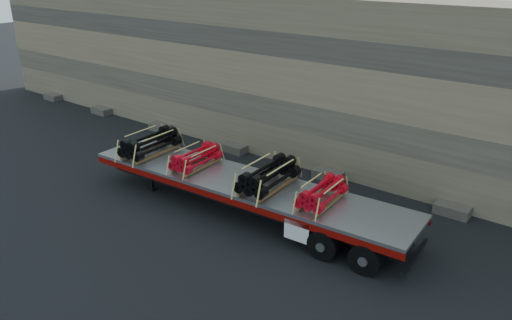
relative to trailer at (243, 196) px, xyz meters
The scene contains 7 objects.
ground 1.26m from the trailer, 162.60° to the right, with size 120.00×120.00×0.00m, color black.
rock_wall 6.89m from the trailer, 99.67° to the left, with size 44.00×3.00×7.00m, color #7A6B54.
trailer is the anchor object (origin of this frame).
bundle_front 4.57m from the trailer, behind, with size 1.17×2.33×0.83m, color black, non-canonical shape.
bundle_midfront 2.32m from the trailer, behind, with size 0.97×1.94×0.69m, color red, non-canonical shape.
bundle_midrear 1.48m from the trailer, ahead, with size 1.17×2.34×0.83m, color black, non-canonical shape.
bundle_rear 3.20m from the trailer, ahead, with size 0.94×1.89×0.67m, color red, non-canonical shape.
Camera 1 is at (11.03, -11.85, 8.41)m, focal length 35.00 mm.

